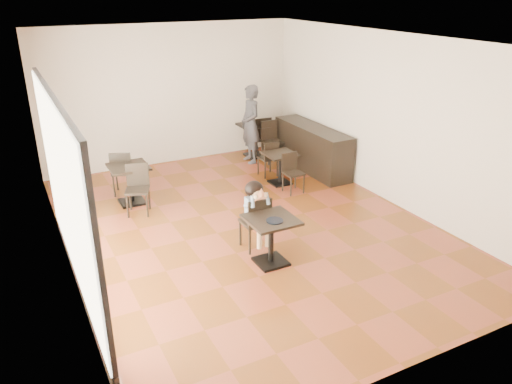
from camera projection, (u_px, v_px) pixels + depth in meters
floor at (247, 226)px, 8.87m from camera, size 6.00×8.00×0.01m
ceiling at (246, 39)px, 7.64m from camera, size 6.00×8.00×0.01m
wall_back at (170, 95)px, 11.53m from camera, size 6.00×0.01×3.20m
wall_front at (424, 243)px, 4.98m from camera, size 6.00×0.01×3.20m
wall_left at (55, 168)px, 6.99m from camera, size 0.01×8.00×3.20m
wall_right at (387, 119)px, 9.52m from camera, size 0.01×8.00×3.20m
storefront_window at (65, 193)px, 6.67m from camera, size 0.04×4.50×2.60m
child_table at (271, 241)px, 7.57m from camera, size 0.72×0.72×0.76m
child_chair at (255, 222)px, 7.99m from camera, size 0.41×0.41×0.91m
child at (255, 216)px, 7.94m from camera, size 0.41×0.57×1.15m
plate at (275, 221)px, 7.34m from camera, size 0.26×0.26×0.02m
pizza_slice at (260, 196)px, 7.63m from camera, size 0.27×0.20×0.06m
adult_patron at (250, 124)px, 11.74m from camera, size 0.47×0.69×1.85m
cafe_table_mid at (280, 168)px, 10.64m from camera, size 0.67×0.67×0.68m
cafe_table_left at (130, 185)px, 9.67m from camera, size 0.95×0.95×0.77m
cafe_table_back at (256, 141)px, 12.31m from camera, size 0.79×0.79×0.81m
chair_mid_a at (268, 158)px, 11.06m from camera, size 0.38×0.38×0.82m
chair_mid_b at (294, 174)px, 10.16m from camera, size 0.38×0.38×0.82m
chair_left_a at (123, 172)px, 10.09m from camera, size 0.54×0.54×0.93m
chair_left_b at (137, 190)px, 9.19m from camera, size 0.54×0.54×0.93m
chair_back_a at (260, 135)px, 12.43m from camera, size 0.45×0.45×0.97m
chair_back_b at (272, 142)px, 11.90m from camera, size 0.45×0.45×0.97m
service_counter at (312, 148)px, 11.44m from camera, size 0.60×2.40×1.00m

